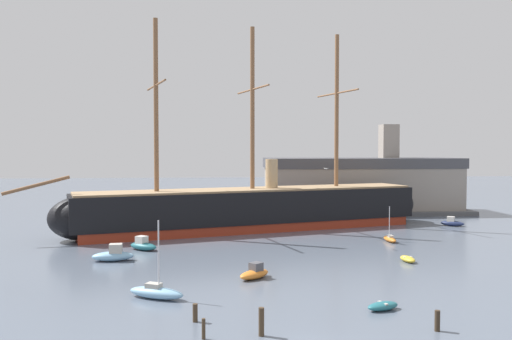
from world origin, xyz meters
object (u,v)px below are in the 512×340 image
(motorboat_near_centre, at_px, (255,273))
(mooring_piling_midwater, at_px, (261,322))
(motorboat_mid_left, at_px, (113,255))
(mooring_piling_nearest, at_px, (195,313))
(mooring_piling_right_pair, at_px, (204,329))
(motorboat_distant_centre, at_px, (253,216))
(motorboat_alongside_bow, at_px, (143,245))
(motorboat_far_right, at_px, (452,223))
(sailboat_alongside_stern, at_px, (390,239))
(mooring_piling_left_pair, at_px, (437,321))
(dinghy_foreground_right, at_px, (383,306))
(sailboat_foreground_left, at_px, (156,292))
(dinghy_far_left, at_px, (89,225))
(tall_ship, at_px, (252,208))
(dinghy_mid_right, at_px, (408,259))
(dockside_warehouse_right, at_px, (361,185))
(seagull_in_flight, at_px, (326,169))

(motorboat_near_centre, bearing_deg, mooring_piling_midwater, -93.23)
(motorboat_mid_left, height_order, mooring_piling_midwater, mooring_piling_midwater)
(motorboat_near_centre, height_order, mooring_piling_midwater, mooring_piling_midwater)
(mooring_piling_nearest, bearing_deg, mooring_piling_right_pair, -79.69)
(motorboat_distant_centre, relative_size, mooring_piling_nearest, 2.44)
(motorboat_alongside_bow, bearing_deg, motorboat_far_right, 18.96)
(sailboat_alongside_stern, height_order, mooring_piling_left_pair, sailboat_alongside_stern)
(dinghy_foreground_right, xyz_separation_m, motorboat_near_centre, (-8.97, 10.75, 0.21))
(motorboat_near_centre, xyz_separation_m, motorboat_alongside_bow, (-12.40, 15.46, 0.06))
(dinghy_foreground_right, distance_m, motorboat_far_right, 49.52)
(sailboat_foreground_left, height_order, motorboat_alongside_bow, sailboat_foreground_left)
(sailboat_alongside_stern, bearing_deg, dinghy_far_left, 158.01)
(dinghy_foreground_right, relative_size, motorboat_alongside_bow, 0.70)
(tall_ship, relative_size, mooring_piling_right_pair, 45.97)
(motorboat_near_centre, xyz_separation_m, dinghy_mid_right, (17.38, 5.99, -0.21))
(sailboat_alongside_stern, relative_size, motorboat_far_right, 1.23)
(sailboat_foreground_left, bearing_deg, motorboat_near_centre, 34.56)
(dinghy_mid_right, relative_size, mooring_piling_nearest, 2.12)
(dinghy_far_left, xyz_separation_m, mooring_piling_right_pair, (18.67, -51.64, 0.45))
(motorboat_distant_centre, relative_size, dockside_warehouse_right, 0.08)
(sailboat_alongside_stern, xyz_separation_m, seagull_in_flight, (-9.09, -1.80, 9.48))
(motorboat_near_centre, xyz_separation_m, dockside_warehouse_right, (25.30, 51.02, 4.82))
(sailboat_foreground_left, xyz_separation_m, dinghy_far_left, (-14.65, 41.87, -0.32))
(tall_ship, distance_m, seagull_in_flight, 17.28)
(mooring_piling_nearest, height_order, mooring_piling_right_pair, mooring_piling_right_pair)
(dinghy_foreground_right, bearing_deg, tall_ship, 99.28)
(tall_ship, relative_size, dinghy_foreground_right, 21.13)
(dinghy_foreground_right, height_order, dockside_warehouse_right, dockside_warehouse_right)
(tall_ship, bearing_deg, dockside_warehouse_right, 41.94)
(tall_ship, distance_m, mooring_piling_nearest, 43.33)
(dockside_warehouse_right, distance_m, seagull_in_flight, 37.61)
(motorboat_alongside_bow, bearing_deg, motorboat_distant_centre, 60.00)
(motorboat_distant_centre, bearing_deg, sailboat_foreground_left, -103.92)
(motorboat_far_right, height_order, mooring_piling_nearest, motorboat_far_right)
(mooring_piling_midwater, bearing_deg, dinghy_far_left, 113.62)
(motorboat_near_centre, distance_m, dinghy_mid_right, 18.39)
(sailboat_alongside_stern, distance_m, motorboat_distant_centre, 29.33)
(sailboat_alongside_stern, distance_m, mooring_piling_midwater, 39.75)
(dinghy_far_left, xyz_separation_m, mooring_piling_nearest, (18.03, -48.13, 0.42))
(dinghy_far_left, relative_size, motorboat_distant_centre, 0.66)
(dinghy_mid_right, bearing_deg, dockside_warehouse_right, 80.03)
(motorboat_mid_left, height_order, mooring_piling_right_pair, motorboat_mid_left)
(dinghy_foreground_right, bearing_deg, motorboat_near_centre, 129.85)
(mooring_piling_right_pair, bearing_deg, seagull_in_flight, 64.73)
(dinghy_foreground_right, bearing_deg, mooring_piling_nearest, -174.01)
(tall_ship, distance_m, sailboat_foreground_left, 38.04)
(motorboat_near_centre, relative_size, sailboat_alongside_stern, 0.78)
(dinghy_foreground_right, xyz_separation_m, motorboat_far_right, (25.64, 42.37, 0.21))
(motorboat_alongside_bow, height_order, dockside_warehouse_right, dockside_warehouse_right)
(motorboat_distant_centre, bearing_deg, mooring_piling_midwater, -94.20)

